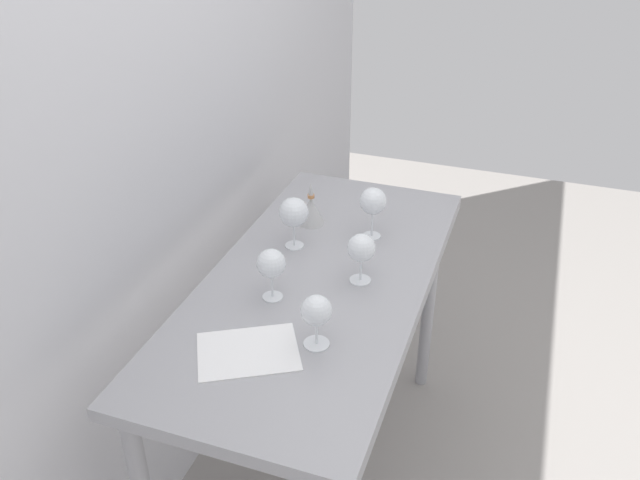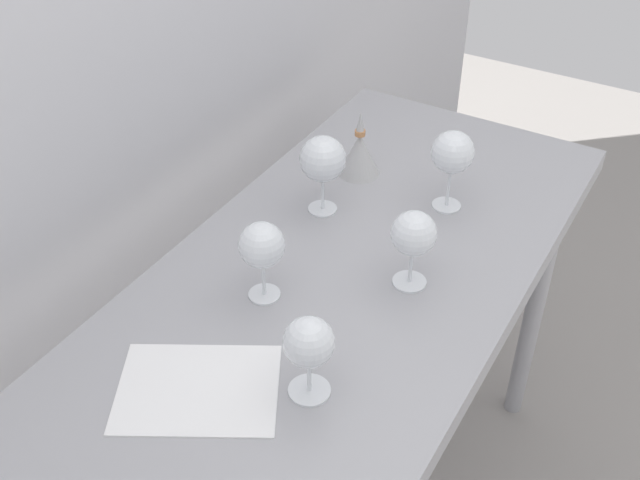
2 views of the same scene
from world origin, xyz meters
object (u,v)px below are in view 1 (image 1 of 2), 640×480
at_px(wine_glass_far_right, 294,213).
at_px(tasting_sheet_upper, 248,351).
at_px(wine_glass_near_left, 316,312).
at_px(wine_glass_near_center, 361,249).
at_px(wine_glass_near_right, 373,202).
at_px(wine_glass_far_left, 271,264).
at_px(decanter_funnel, 311,210).

distance_m(wine_glass_far_right, tasting_sheet_upper, 0.56).
bearing_deg(wine_glass_near_left, wine_glass_near_center, -4.21).
xyz_separation_m(wine_glass_near_left, tasting_sheet_upper, (-0.09, 0.16, -0.10)).
distance_m(wine_glass_near_right, wine_glass_far_left, 0.47).
height_order(wine_glass_far_right, decanter_funnel, wine_glass_far_right).
xyz_separation_m(wine_glass_far_left, decanter_funnel, (0.46, 0.05, -0.06)).
bearing_deg(decanter_funnel, tasting_sheet_upper, -173.32).
xyz_separation_m(wine_glass_near_left, decanter_funnel, (0.62, 0.24, -0.05)).
xyz_separation_m(wine_glass_near_right, wine_glass_near_center, (-0.27, -0.04, -0.02)).
bearing_deg(wine_glass_near_center, wine_glass_far_right, 64.76).
bearing_deg(tasting_sheet_upper, wine_glass_near_left, -90.30).
distance_m(wine_glass_far_right, wine_glass_near_right, 0.27).
bearing_deg(wine_glass_far_left, decanter_funnel, 5.98).
bearing_deg(wine_glass_near_center, wine_glass_far_left, 127.96).
xyz_separation_m(wine_glass_near_center, tasting_sheet_upper, (-0.41, 0.18, -0.11)).
bearing_deg(wine_glass_far_right, decanter_funnel, 0.78).
height_order(wine_glass_near_right, wine_glass_near_left, wine_glass_near_right).
height_order(wine_glass_far_right, tasting_sheet_upper, wine_glass_far_right).
height_order(wine_glass_near_left, decanter_funnel, decanter_funnel).
bearing_deg(wine_glass_far_left, tasting_sheet_upper, -172.01).
relative_size(wine_glass_near_right, decanter_funnel, 1.17).
bearing_deg(decanter_funnel, wine_glass_far_right, -179.22).
bearing_deg(wine_glass_near_left, wine_glass_far_right, 27.88).
height_order(wine_glass_near_center, tasting_sheet_upper, wine_glass_near_center).
relative_size(wine_glass_far_right, wine_glass_near_left, 1.15).
xyz_separation_m(wine_glass_near_center, decanter_funnel, (0.29, 0.26, -0.06)).
bearing_deg(wine_glass_far_right, wine_glass_near_center, -115.24).
bearing_deg(wine_glass_far_left, wine_glass_far_right, 8.92).
xyz_separation_m(wine_glass_near_right, tasting_sheet_upper, (-0.68, 0.14, -0.13)).
relative_size(wine_glass_near_right, wine_glass_near_left, 1.18).
relative_size(wine_glass_near_right, tasting_sheet_upper, 0.69).
bearing_deg(wine_glass_near_left, tasting_sheet_upper, 119.16).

